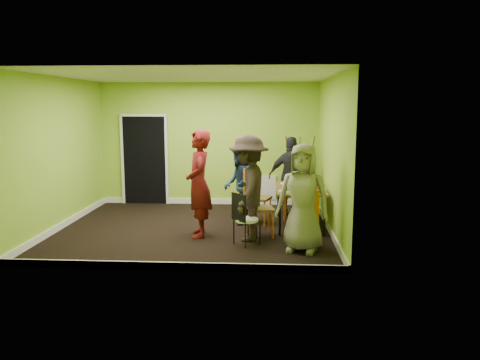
% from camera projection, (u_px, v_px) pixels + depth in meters
% --- Properties ---
extents(ground, '(5.00, 5.00, 0.00)m').
position_uv_depth(ground, '(195.00, 229.00, 8.74)').
color(ground, black).
rests_on(ground, ground).
extents(room_walls, '(5.04, 4.54, 2.82)m').
position_uv_depth(room_walls, '(193.00, 176.00, 8.63)').
color(room_walls, '#96C232').
rests_on(room_walls, ground).
extents(dining_table, '(0.90, 1.50, 0.75)m').
position_uv_depth(dining_table, '(300.00, 190.00, 8.83)').
color(dining_table, black).
rests_on(dining_table, ground).
extents(chair_left_far, '(0.57, 0.56, 1.09)m').
position_uv_depth(chair_left_far, '(254.00, 192.00, 9.05)').
color(chair_left_far, orange).
rests_on(chair_left_far, ground).
extents(chair_left_near, '(0.51, 0.51, 1.06)m').
position_uv_depth(chair_left_near, '(256.00, 203.00, 8.15)').
color(chair_left_near, orange).
rests_on(chair_left_near, ground).
extents(chair_back_end, '(0.52, 0.60, 1.15)m').
position_uv_depth(chair_back_end, '(296.00, 178.00, 9.52)').
color(chair_back_end, orange).
rests_on(chair_back_end, ground).
extents(chair_front_end, '(0.46, 0.46, 0.95)m').
position_uv_depth(chair_front_end, '(306.00, 215.00, 7.54)').
color(chair_front_end, orange).
rests_on(chair_front_end, ground).
extents(chair_bentwood, '(0.48, 0.48, 0.88)m').
position_uv_depth(chair_bentwood, '(244.00, 216.00, 7.65)').
color(chair_bentwood, black).
rests_on(chair_bentwood, ground).
extents(easel, '(0.65, 0.61, 1.63)m').
position_uv_depth(easel, '(299.00, 173.00, 10.37)').
color(easel, brown).
rests_on(easel, ground).
extents(plate_near_left, '(0.24, 0.24, 0.01)m').
position_uv_depth(plate_near_left, '(286.00, 183.00, 9.24)').
color(plate_near_left, white).
rests_on(plate_near_left, dining_table).
extents(plate_near_right, '(0.24, 0.24, 0.01)m').
position_uv_depth(plate_near_right, '(285.00, 191.00, 8.41)').
color(plate_near_right, white).
rests_on(plate_near_right, dining_table).
extents(plate_far_back, '(0.24, 0.24, 0.01)m').
position_uv_depth(plate_far_back, '(296.00, 182.00, 9.36)').
color(plate_far_back, white).
rests_on(plate_far_back, dining_table).
extents(plate_far_front, '(0.25, 0.25, 0.01)m').
position_uv_depth(plate_far_front, '(303.00, 193.00, 8.25)').
color(plate_far_front, white).
rests_on(plate_far_front, dining_table).
extents(plate_wall_back, '(0.25, 0.25, 0.01)m').
position_uv_depth(plate_wall_back, '(315.00, 186.00, 8.95)').
color(plate_wall_back, white).
rests_on(plate_wall_back, dining_table).
extents(plate_wall_front, '(0.27, 0.27, 0.01)m').
position_uv_depth(plate_wall_front, '(319.00, 189.00, 8.57)').
color(plate_wall_front, white).
rests_on(plate_wall_front, dining_table).
extents(thermos, '(0.07, 0.07, 0.21)m').
position_uv_depth(thermos, '(297.00, 182.00, 8.85)').
color(thermos, white).
rests_on(thermos, dining_table).
extents(blue_bottle, '(0.08, 0.08, 0.19)m').
position_uv_depth(blue_bottle, '(312.00, 185.00, 8.50)').
color(blue_bottle, '#174EAF').
rests_on(blue_bottle, dining_table).
extents(orange_bottle, '(0.03, 0.03, 0.08)m').
position_uv_depth(orange_bottle, '(296.00, 184.00, 8.97)').
color(orange_bottle, orange).
rests_on(orange_bottle, dining_table).
extents(glass_mid, '(0.06, 0.06, 0.10)m').
position_uv_depth(glass_mid, '(290.00, 183.00, 9.06)').
color(glass_mid, black).
rests_on(glass_mid, dining_table).
extents(glass_back, '(0.06, 0.06, 0.10)m').
position_uv_depth(glass_back, '(303.00, 181.00, 9.27)').
color(glass_back, black).
rests_on(glass_back, dining_table).
extents(glass_front, '(0.06, 0.06, 0.09)m').
position_uv_depth(glass_front, '(312.00, 190.00, 8.34)').
color(glass_front, black).
rests_on(glass_front, dining_table).
extents(cup_a, '(0.11, 0.11, 0.09)m').
position_uv_depth(cup_a, '(293.00, 187.00, 8.66)').
color(cup_a, white).
rests_on(cup_a, dining_table).
extents(cup_b, '(0.11, 0.11, 0.10)m').
position_uv_depth(cup_b, '(310.00, 185.00, 8.78)').
color(cup_b, white).
rests_on(cup_b, dining_table).
extents(person_standing, '(0.56, 0.75, 1.87)m').
position_uv_depth(person_standing, '(199.00, 184.00, 8.12)').
color(person_standing, '#611012').
rests_on(person_standing, ground).
extents(person_left_far, '(0.67, 0.81, 1.54)m').
position_uv_depth(person_left_far, '(239.00, 184.00, 9.04)').
color(person_left_far, '#162738').
rests_on(person_left_far, ground).
extents(person_left_near, '(0.80, 1.23, 1.80)m').
position_uv_depth(person_left_near, '(249.00, 188.00, 7.90)').
color(person_left_near, black).
rests_on(person_left_near, ground).
extents(person_back_end, '(0.98, 0.45, 1.65)m').
position_uv_depth(person_back_end, '(292.00, 176.00, 9.69)').
color(person_back_end, black).
rests_on(person_back_end, ground).
extents(person_front_end, '(0.96, 0.76, 1.71)m').
position_uv_depth(person_front_end, '(303.00, 198.00, 7.28)').
color(person_front_end, gray).
rests_on(person_front_end, ground).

